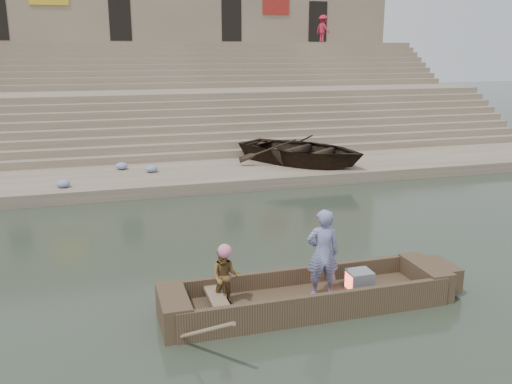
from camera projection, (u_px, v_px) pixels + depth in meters
name	position (u px, v px, depth m)	size (l,w,h in m)	color
ground	(272.00, 256.00, 12.92)	(120.00, 120.00, 0.00)	#2A3427
lower_landing	(206.00, 175.00, 20.29)	(32.00, 4.00, 0.40)	gray
mid_landing	(176.00, 119.00, 26.94)	(32.00, 3.00, 2.80)	gray
upper_landing	(159.00, 86.00, 33.13)	(32.00, 3.00, 5.20)	gray
ghat_steps	(171.00, 108.00, 28.41)	(32.00, 11.00, 5.20)	gray
building_wall	(150.00, 37.00, 36.07)	(32.00, 5.07, 11.20)	gray
main_rowboat	(308.00, 302.00, 10.32)	(5.00, 1.30, 0.22)	brown
rowboat_trim	(318.00, 291.00, 10.32)	(6.04, 2.63, 1.79)	brown
standing_man	(323.00, 253.00, 10.14)	(0.63, 0.41, 1.72)	navy
rowing_man	(225.00, 277.00, 9.82)	(0.54, 0.42, 1.12)	#236A24
television	(359.00, 281.00, 10.53)	(0.46, 0.42, 0.40)	slate
beached_rowboat	(302.00, 150.00, 21.28)	(3.73, 5.22, 1.08)	#2D2116
pedestrian	(323.00, 29.00, 34.25)	(1.09, 0.63, 1.69)	#B01D34
cloth_bundles	(119.00, 170.00, 19.69)	(13.34, 3.05, 0.26)	#3F5999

